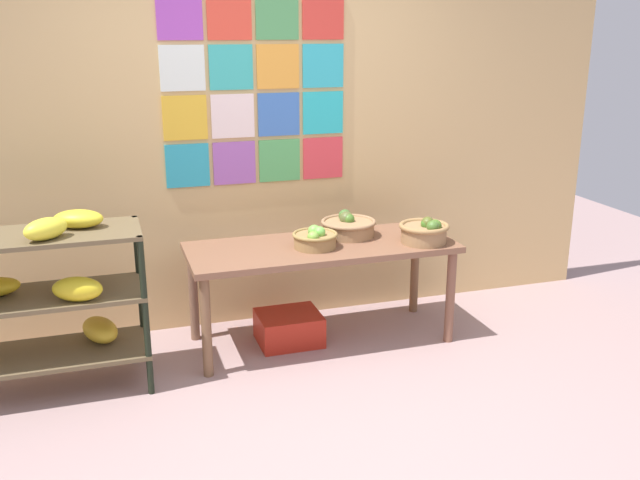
{
  "coord_description": "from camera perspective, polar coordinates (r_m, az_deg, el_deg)",
  "views": [
    {
      "loc": [
        -1.02,
        -2.97,
        2.0
      ],
      "look_at": [
        0.18,
        0.81,
        0.8
      ],
      "focal_mm": 39.39,
      "sensor_mm": 36.0,
      "label": 1
    }
  ],
  "objects": [
    {
      "name": "ground",
      "position": [
        3.72,
        1.13,
        -15.61
      ],
      "size": [
        9.22,
        9.22,
        0.0
      ],
      "primitive_type": "plane",
      "color": "gray"
    },
    {
      "name": "produce_crate_under_table",
      "position": [
        4.67,
        -2.54,
        -7.14
      ],
      "size": [
        0.41,
        0.35,
        0.2
      ],
      "primitive_type": "cube",
      "color": "#B42617",
      "rests_on": "ground"
    },
    {
      "name": "display_table",
      "position": [
        4.52,
        0.11,
        -1.28
      ],
      "size": [
        1.72,
        0.66,
        0.67
      ],
      "color": "brown",
      "rests_on": "ground"
    },
    {
      "name": "fruit_basket_back_left",
      "position": [
        4.67,
        2.31,
        1.13
      ],
      "size": [
        0.37,
        0.37,
        0.16
      ],
      "color": "#9B744D",
      "rests_on": "display_table"
    },
    {
      "name": "fruit_basket_right",
      "position": [
        4.56,
        8.51,
        0.72
      ],
      "size": [
        0.32,
        0.32,
        0.17
      ],
      "color": "#99714A",
      "rests_on": "display_table"
    },
    {
      "name": "back_wall_with_art",
      "position": [
        4.76,
        -5.24,
        9.32
      ],
      "size": [
        5.17,
        0.07,
        2.75
      ],
      "color": "tan",
      "rests_on": "ground"
    },
    {
      "name": "fruit_basket_centre",
      "position": [
        4.41,
        -0.39,
        0.13
      ],
      "size": [
        0.29,
        0.29,
        0.15
      ],
      "color": "olive",
      "rests_on": "display_table"
    },
    {
      "name": "banana_shelf_unit",
      "position": [
        4.17,
        -21.57,
        -4.16
      ],
      "size": [
        1.08,
        0.51,
        1.05
      ],
      "color": "black",
      "rests_on": "ground"
    }
  ]
}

